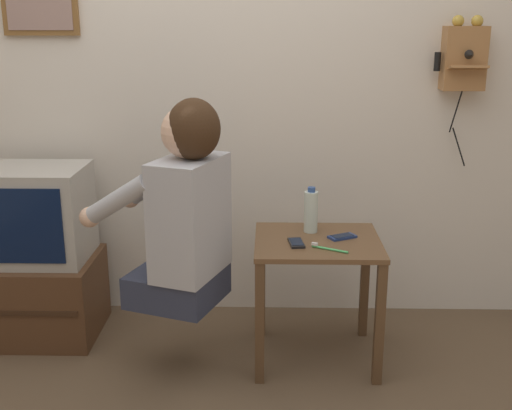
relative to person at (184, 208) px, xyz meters
name	(u,v)px	position (x,y,z in m)	size (l,w,h in m)	color
wall_back	(214,72)	(0.08, 0.70, 0.51)	(6.80, 0.05, 2.55)	beige
side_table	(317,264)	(0.58, 0.14, -0.30)	(0.56, 0.50, 0.58)	brown
person	(184,208)	(0.00, 0.00, 0.00)	(0.63, 0.54, 0.89)	#2D3347
tv_stand	(41,296)	(-0.78, 0.35, -0.57)	(0.57, 0.48, 0.40)	#51331E
television	(29,214)	(-0.80, 0.37, -0.14)	(0.55, 0.41, 0.45)	#ADA89E
wall_phone_antique	(464,57)	(1.29, 0.61, 0.59)	(0.24, 0.19, 0.73)	#9E6B3D
cell_phone_held	(296,243)	(0.48, 0.08, -0.18)	(0.07, 0.13, 0.01)	black
cell_phone_spare	(342,237)	(0.69, 0.16, -0.18)	(0.14, 0.11, 0.01)	navy
water_bottle	(311,211)	(0.55, 0.25, -0.08)	(0.06, 0.06, 0.21)	silver
toothbrush	(327,248)	(0.61, 0.01, -0.18)	(0.15, 0.09, 0.02)	#4CBF66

